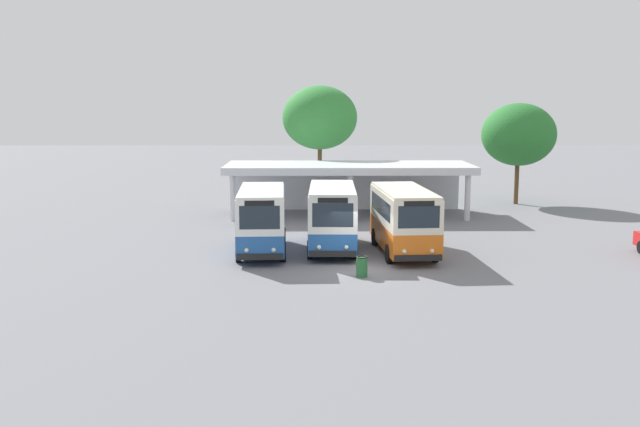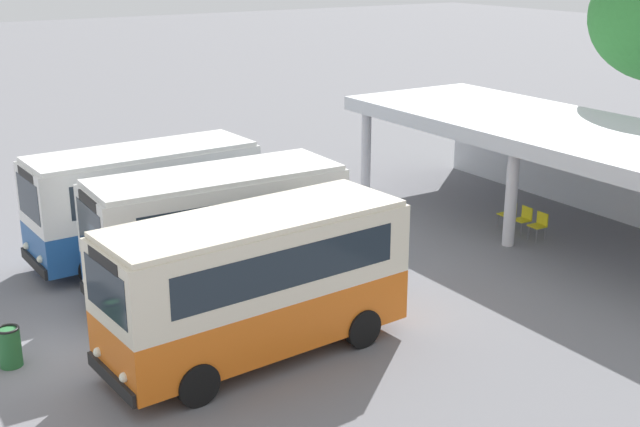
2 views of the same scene
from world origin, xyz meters
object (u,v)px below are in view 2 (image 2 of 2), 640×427
Objects in this scene: city_bus_second_in_row at (217,228)px; litter_bin_apron at (10,346)px; waiting_chair_second_from_end at (524,218)px; waiting_chair_end_by_column at (509,212)px; waiting_chair_middle_seat at (539,224)px; city_bus_middle_cream at (256,279)px; city_bus_nearest_orange at (144,199)px.

city_bus_second_in_row is 7.34× the size of litter_bin_apron.
waiting_chair_second_from_end is at bearing 85.14° from city_bus_second_in_row.
waiting_chair_end_by_column is 0.67m from waiting_chair_second_from_end.
waiting_chair_middle_seat is (0.67, -0.04, 0.00)m from waiting_chair_second_from_end.
city_bus_middle_cream is at bearing -79.67° from waiting_chair_middle_seat.
waiting_chair_middle_seat is at bearing 64.76° from city_bus_nearest_orange.
city_bus_second_in_row is 0.95× the size of city_bus_middle_cream.
city_bus_second_in_row is at bearing -98.64° from waiting_chair_middle_seat.
city_bus_nearest_orange is at bearing -112.15° from waiting_chair_second_from_end.
waiting_chair_end_by_column is at bearing 178.52° from waiting_chair_middle_seat.
city_bus_nearest_orange is at bearing 178.67° from city_bus_middle_cream.
waiting_chair_second_from_end is at bearing 176.94° from waiting_chair_middle_seat.
city_bus_middle_cream is 8.09× the size of waiting_chair_second_from_end.
city_bus_middle_cream reaches higher than waiting_chair_end_by_column.
city_bus_nearest_orange is at bearing -115.24° from waiting_chair_middle_seat.
waiting_chair_middle_seat is at bearing 100.33° from city_bus_middle_cream.
waiting_chair_end_by_column is 0.96× the size of litter_bin_apron.
city_bus_nearest_orange is 11.42m from waiting_chair_end_by_column.
waiting_chair_end_by_column is (3.70, 10.73, -1.25)m from city_bus_nearest_orange.
city_bus_second_in_row is 3.59m from city_bus_middle_cream.
city_bus_nearest_orange is 7.67× the size of waiting_chair_end_by_column.
city_bus_nearest_orange is at bearing -109.02° from waiting_chair_end_by_column.
litter_bin_apron is (0.28, -15.60, -0.07)m from waiting_chair_second_from_end.
waiting_chair_middle_seat is 15.57m from litter_bin_apron.
city_bus_second_in_row is at bearing -94.86° from waiting_chair_second_from_end.
waiting_chair_end_by_column and waiting_chair_second_from_end have the same top height.
waiting_chair_end_by_column is (0.19, 10.12, -1.27)m from city_bus_second_in_row.
city_bus_nearest_orange is 6.86m from litter_bin_apron.
city_bus_nearest_orange is 11.89m from waiting_chair_middle_seat.
litter_bin_apron is at bearing -88.99° from waiting_chair_second_from_end.
city_bus_middle_cream is 11.28m from waiting_chair_second_from_end.
city_bus_nearest_orange is 7.02m from city_bus_middle_cream.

